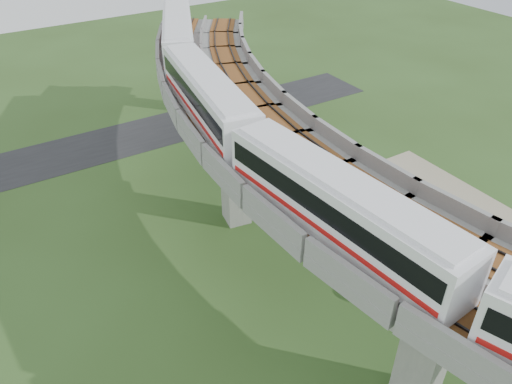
% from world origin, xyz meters
% --- Properties ---
extents(ground, '(160.00, 160.00, 0.00)m').
position_xyz_m(ground, '(0.00, 0.00, 0.00)').
color(ground, '#304A1D').
rests_on(ground, ground).
extents(dirt_lot, '(18.00, 26.00, 0.04)m').
position_xyz_m(dirt_lot, '(14.00, -2.00, 0.02)').
color(dirt_lot, gray).
rests_on(dirt_lot, ground).
extents(asphalt_road, '(60.00, 8.00, 0.03)m').
position_xyz_m(asphalt_road, '(0.00, 30.00, 0.01)').
color(asphalt_road, '#232326').
rests_on(asphalt_road, ground).
extents(viaduct, '(19.58, 73.98, 11.40)m').
position_xyz_m(viaduct, '(3.84, 0.00, 9.05)').
color(viaduct, '#99968E').
rests_on(viaduct, ground).
extents(metro_train, '(11.32, 61.32, 3.64)m').
position_xyz_m(metro_train, '(0.37, 1.56, 12.31)').
color(metro_train, white).
rests_on(metro_train, ground).
extents(fence, '(3.87, 38.73, 1.50)m').
position_xyz_m(fence, '(9.75, 0.00, 0.75)').
color(fence, '#2D382D').
rests_on(fence, ground).
extents(tree_0, '(3.01, 3.01, 3.46)m').
position_xyz_m(tree_0, '(11.28, 21.29, 2.18)').
color(tree_0, '#382314').
rests_on(tree_0, ground).
extents(tree_1, '(3.07, 3.07, 3.86)m').
position_xyz_m(tree_1, '(9.04, 15.31, 2.55)').
color(tree_1, '#382314').
rests_on(tree_1, ground).
extents(tree_2, '(2.00, 2.00, 3.13)m').
position_xyz_m(tree_2, '(7.62, 8.15, 2.27)').
color(tree_2, '#382314').
rests_on(tree_2, ground).
extents(tree_3, '(2.27, 2.27, 2.71)m').
position_xyz_m(tree_3, '(7.20, 3.03, 1.75)').
color(tree_3, '#382314').
rests_on(tree_3, ground).
extents(tree_4, '(1.83, 1.83, 2.70)m').
position_xyz_m(tree_4, '(5.90, -4.44, 1.91)').
color(tree_4, '#382314').
rests_on(tree_4, ground).
extents(car_white, '(3.15, 3.51, 1.15)m').
position_xyz_m(car_white, '(14.60, -3.34, 0.62)').
color(car_white, white).
rests_on(car_white, dirt_lot).
extents(car_dark, '(4.54, 3.17, 1.22)m').
position_xyz_m(car_dark, '(11.15, 8.52, 0.65)').
color(car_dark, black).
rests_on(car_dark, dirt_lot).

